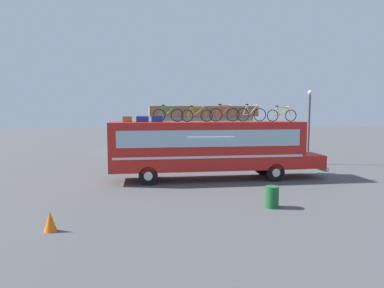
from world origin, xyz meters
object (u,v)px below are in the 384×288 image
rooftop_bicycle_5 (282,115)px  street_lamp (309,120)px  rooftop_bicycle_4 (251,114)px  trash_bin (272,197)px  luggage_bag_3 (157,119)px  rooftop_bicycle_3 (224,114)px  luggage_bag_1 (127,119)px  luggage_bag_2 (142,119)px  bus (210,146)px  rooftop_bicycle_2 (197,115)px  traffic_cone (50,221)px  rooftop_bicycle_1 (168,115)px

rooftop_bicycle_5 → street_lamp: size_ratio=0.33×
street_lamp → rooftop_bicycle_5: bearing=-130.5°
rooftop_bicycle_4 → trash_bin: 6.84m
luggage_bag_3 → rooftop_bicycle_3: (3.78, 0.28, 0.24)m
rooftop_bicycle_4 → rooftop_bicycle_5: 1.67m
street_lamp → luggage_bag_3: bearing=-158.0°
luggage_bag_1 → rooftop_bicycle_5: size_ratio=0.28×
luggage_bag_2 → rooftop_bicycle_3: size_ratio=0.38×
luggage_bag_1 → rooftop_bicycle_5: 8.47m
rooftop_bicycle_3 → rooftop_bicycle_5: rooftop_bicycle_3 is taller
street_lamp → rooftop_bicycle_4: bearing=-143.1°
luggage_bag_2 → rooftop_bicycle_3: rooftop_bicycle_3 is taller
bus → rooftop_bicycle_3: (0.85, 0.25, 1.75)m
rooftop_bicycle_2 → rooftop_bicycle_4: bearing=3.6°
rooftop_bicycle_5 → traffic_cone: bearing=-146.3°
rooftop_bicycle_5 → rooftop_bicycle_2: bearing=176.1°
traffic_cone → luggage_bag_2: bearing=68.9°
luggage_bag_1 → trash_bin: size_ratio=0.56×
rooftop_bicycle_5 → street_lamp: street_lamp is taller
bus → rooftop_bicycle_5: (3.96, -0.36, 1.71)m
luggage_bag_3 → luggage_bag_2: bearing=170.3°
bus → rooftop_bicycle_3: bearing=16.1°
bus → luggage_bag_1: luggage_bag_1 is taller
rooftop_bicycle_3 → traffic_cone: bearing=-134.2°
traffic_cone → luggage_bag_1: bearing=74.2°
luggage_bag_2 → trash_bin: size_ratio=0.77×
luggage_bag_3 → rooftop_bicycle_2: (2.17, -0.00, 0.20)m
luggage_bag_3 → rooftop_bicycle_3: bearing=4.3°
rooftop_bicycle_5 → trash_bin: size_ratio=2.03×
bus → street_lamp: (8.02, 4.40, 1.26)m
bus → trash_bin: (1.35, -5.80, -1.45)m
rooftop_bicycle_4 → traffic_cone: 12.18m
rooftop_bicycle_2 → rooftop_bicycle_3: bearing=9.9°
rooftop_bicycle_1 → trash_bin: rooftop_bicycle_1 is taller
luggage_bag_3 → trash_bin: (4.28, -5.77, -2.96)m
bus → luggage_bag_3: 3.29m
luggage_bag_3 → rooftop_bicycle_4: rooftop_bicycle_4 is taller
rooftop_bicycle_4 → rooftop_bicycle_2: bearing=-176.4°
bus → rooftop_bicycle_1: rooftop_bicycle_1 is taller
bus → rooftop_bicycle_5: size_ratio=6.93×
rooftop_bicycle_4 → rooftop_bicycle_1: bearing=179.5°
luggage_bag_1 → luggage_bag_2: (0.80, 0.07, 0.00)m
rooftop_bicycle_2 → rooftop_bicycle_5: size_ratio=1.01×
rooftop_bicycle_3 → rooftop_bicycle_5: 3.17m
traffic_cone → bus: bearing=48.3°
luggage_bag_3 → street_lamp: (10.95, 4.43, -0.25)m
bus → luggage_bag_3: luggage_bag_3 is taller
rooftop_bicycle_5 → trash_bin: 6.82m
rooftop_bicycle_4 → trash_bin: size_ratio=2.03×
rooftop_bicycle_1 → trash_bin: (3.66, -6.00, -3.18)m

